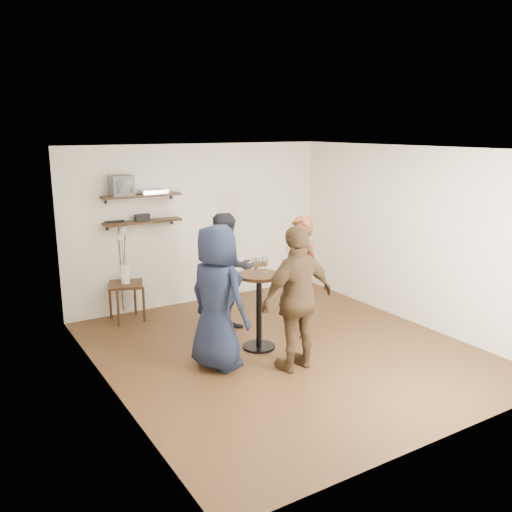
{
  "coord_description": "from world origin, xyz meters",
  "views": [
    {
      "loc": [
        -3.76,
        -5.48,
        2.85
      ],
      "look_at": [
        -0.18,
        0.4,
        1.21
      ],
      "focal_mm": 38.0,
      "sensor_mm": 36.0,
      "label": 1
    }
  ],
  "objects_px": {
    "person_navy": "(217,298)",
    "person_brown": "(298,299)",
    "crt_monitor": "(121,185)",
    "side_table": "(126,289)",
    "dvd_deck": "(154,192)",
    "person_plaid": "(300,276)",
    "radio": "(142,217)",
    "person_dark": "(228,273)",
    "drinks_table": "(259,301)"
  },
  "relations": [
    {
      "from": "radio",
      "to": "person_dark",
      "type": "distance_m",
      "value": 1.69
    },
    {
      "from": "person_dark",
      "to": "person_navy",
      "type": "xyz_separation_m",
      "value": [
        -0.68,
        -0.99,
        0.03
      ]
    },
    {
      "from": "side_table",
      "to": "person_brown",
      "type": "bearing_deg",
      "value": -65.63
    },
    {
      "from": "drinks_table",
      "to": "person_plaid",
      "type": "height_order",
      "value": "person_plaid"
    },
    {
      "from": "person_navy",
      "to": "person_dark",
      "type": "bearing_deg",
      "value": -51.84
    },
    {
      "from": "dvd_deck",
      "to": "side_table",
      "type": "relative_size",
      "value": 0.64
    },
    {
      "from": "radio",
      "to": "crt_monitor",
      "type": "bearing_deg",
      "value": 180.0
    },
    {
      "from": "person_dark",
      "to": "person_brown",
      "type": "distance_m",
      "value": 1.53
    },
    {
      "from": "crt_monitor",
      "to": "person_navy",
      "type": "distance_m",
      "value": 2.65
    },
    {
      "from": "person_plaid",
      "to": "person_brown",
      "type": "xyz_separation_m",
      "value": [
        -0.68,
        -0.89,
        0.03
      ]
    },
    {
      "from": "person_plaid",
      "to": "person_dark",
      "type": "distance_m",
      "value": 1.02
    },
    {
      "from": "dvd_deck",
      "to": "person_plaid",
      "type": "bearing_deg",
      "value": -56.7
    },
    {
      "from": "dvd_deck",
      "to": "person_brown",
      "type": "height_order",
      "value": "dvd_deck"
    },
    {
      "from": "drinks_table",
      "to": "person_dark",
      "type": "bearing_deg",
      "value": 93.8
    },
    {
      "from": "radio",
      "to": "person_plaid",
      "type": "height_order",
      "value": "person_plaid"
    },
    {
      "from": "radio",
      "to": "drinks_table",
      "type": "bearing_deg",
      "value": -70.23
    },
    {
      "from": "radio",
      "to": "drinks_table",
      "type": "height_order",
      "value": "radio"
    },
    {
      "from": "drinks_table",
      "to": "person_navy",
      "type": "xyz_separation_m",
      "value": [
        -0.73,
        -0.23,
        0.23
      ]
    },
    {
      "from": "radio",
      "to": "person_navy",
      "type": "bearing_deg",
      "value": -88.98
    },
    {
      "from": "dvd_deck",
      "to": "person_plaid",
      "type": "relative_size",
      "value": 0.24
    },
    {
      "from": "person_navy",
      "to": "person_brown",
      "type": "height_order",
      "value": "person_navy"
    },
    {
      "from": "person_navy",
      "to": "drinks_table",
      "type": "bearing_deg",
      "value": -90.0
    },
    {
      "from": "crt_monitor",
      "to": "person_brown",
      "type": "bearing_deg",
      "value": -68.63
    },
    {
      "from": "person_brown",
      "to": "crt_monitor",
      "type": "bearing_deg",
      "value": -73.72
    },
    {
      "from": "dvd_deck",
      "to": "person_dark",
      "type": "distance_m",
      "value": 1.81
    },
    {
      "from": "person_plaid",
      "to": "dvd_deck",
      "type": "bearing_deg",
      "value": -156.49
    },
    {
      "from": "person_dark",
      "to": "crt_monitor",
      "type": "bearing_deg",
      "value": 122.58
    },
    {
      "from": "radio",
      "to": "side_table",
      "type": "xyz_separation_m",
      "value": [
        -0.38,
        -0.21,
        -1.03
      ]
    },
    {
      "from": "crt_monitor",
      "to": "radio",
      "type": "height_order",
      "value": "crt_monitor"
    },
    {
      "from": "drinks_table",
      "to": "radio",
      "type": "bearing_deg",
      "value": 109.77
    },
    {
      "from": "drinks_table",
      "to": "side_table",
      "type": "bearing_deg",
      "value": 120.81
    },
    {
      "from": "drinks_table",
      "to": "person_dark",
      "type": "distance_m",
      "value": 0.79
    },
    {
      "from": "dvd_deck",
      "to": "person_brown",
      "type": "xyz_separation_m",
      "value": [
        0.64,
        -2.9,
        -1.02
      ]
    },
    {
      "from": "person_navy",
      "to": "person_brown",
      "type": "bearing_deg",
      "value": -141.19
    },
    {
      "from": "dvd_deck",
      "to": "crt_monitor",
      "type": "bearing_deg",
      "value": 180.0
    },
    {
      "from": "radio",
      "to": "person_brown",
      "type": "bearing_deg",
      "value": -73.9
    },
    {
      "from": "side_table",
      "to": "drinks_table",
      "type": "xyz_separation_m",
      "value": [
        1.15,
        -1.93,
        0.16
      ]
    },
    {
      "from": "crt_monitor",
      "to": "person_brown",
      "type": "height_order",
      "value": "crt_monitor"
    },
    {
      "from": "side_table",
      "to": "person_navy",
      "type": "height_order",
      "value": "person_navy"
    },
    {
      "from": "person_plaid",
      "to": "person_brown",
      "type": "distance_m",
      "value": 1.12
    },
    {
      "from": "dvd_deck",
      "to": "person_navy",
      "type": "relative_size",
      "value": 0.23
    },
    {
      "from": "person_plaid",
      "to": "person_brown",
      "type": "relative_size",
      "value": 0.96
    },
    {
      "from": "person_navy",
      "to": "person_brown",
      "type": "relative_size",
      "value": 1.0
    },
    {
      "from": "drinks_table",
      "to": "person_plaid",
      "type": "distance_m",
      "value": 0.79
    },
    {
      "from": "crt_monitor",
      "to": "side_table",
      "type": "xyz_separation_m",
      "value": [
        -0.08,
        -0.21,
        -1.53
      ]
    },
    {
      "from": "person_brown",
      "to": "person_navy",
      "type": "bearing_deg",
      "value": -38.81
    },
    {
      "from": "radio",
      "to": "person_brown",
      "type": "relative_size",
      "value": 0.13
    },
    {
      "from": "side_table",
      "to": "person_dark",
      "type": "height_order",
      "value": "person_dark"
    },
    {
      "from": "radio",
      "to": "person_brown",
      "type": "xyz_separation_m",
      "value": [
        0.84,
        -2.9,
        -0.64
      ]
    },
    {
      "from": "drinks_table",
      "to": "crt_monitor",
      "type": "bearing_deg",
      "value": 116.5
    }
  ]
}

